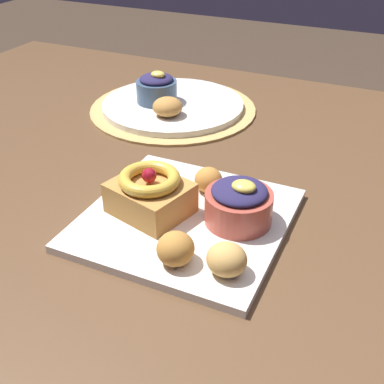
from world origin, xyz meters
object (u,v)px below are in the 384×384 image
Objects in this scene: fritter_back at (208,180)px; back_pastry at (168,107)px; cake_slice at (150,193)px; berry_ramekin at (239,203)px; fritter_middle at (176,249)px; fritter_front at (227,259)px; front_plate at (186,219)px; back_ramekin at (157,88)px; back_plate at (173,105)px.

back_pastry is at bearing 129.63° from fritter_back.
cake_slice is 0.33m from back_pastry.
berry_ramekin is 0.09m from fritter_back.
back_pastry is at bearing 118.34° from fritter_middle.
fritter_front is 1.17× the size of fritter_back.
front_plate is 0.34m from back_pastry.
fritter_front is 0.54m from back_ramekin.
back_plate is (-0.20, 0.36, 0.01)m from front_plate.
back_plate is 0.07m from back_pastry.
fritter_front is 0.83× the size of back_pastry.
cake_slice is at bearing -168.16° from front_plate.
fritter_back is at bearing 99.55° from fritter_middle.
back_ramekin is at bearing 132.64° from berry_ramekin.
back_plate is at bearing 125.46° from fritter_back.
back_pastry reaches higher than front_plate.
back_pastry is at bearing 121.35° from front_plate.
back_ramekin reaches higher than fritter_back.
back_plate reaches higher than front_plate.
back_ramekin is (-0.23, 0.34, 0.04)m from front_plate.
fritter_back is at bearing -49.41° from back_ramekin.
fritter_back is at bearing -54.54° from back_plate.
cake_slice reaches higher than berry_ramekin.
back_ramekin reaches higher than cake_slice.
berry_ramekin is 1.10× the size of back_ramekin.
fritter_front is (0.14, -0.08, -0.01)m from cake_slice.
berry_ramekin is at bearing 15.12° from front_plate.
fritter_front is 0.06m from fritter_middle.
front_plate is 2.24× the size of cake_slice.
back_plate is (-0.20, 0.28, -0.02)m from fritter_back.
back_pastry is (0.02, -0.07, 0.02)m from back_plate.
fritter_back is at bearing 119.75° from fritter_front.
berry_ramekin is at bearing 70.73° from fritter_middle.
cake_slice is 2.90× the size of fritter_back.
berry_ramekin is (0.12, 0.03, -0.00)m from cake_slice.
back_ramekin reaches higher than berry_ramekin.
berry_ramekin is 0.37m from back_pastry.
back_pastry is at bearing -45.83° from back_ramekin.
fritter_back is (-0.03, 0.17, -0.00)m from fritter_middle.
front_plate is 0.42m from back_ramekin.
back_ramekin is at bearing -160.72° from back_plate.
back_ramekin is (-0.23, 0.27, 0.02)m from fritter_back.
fritter_middle is at bearing -109.27° from berry_ramekin.
fritter_middle is at bearing -80.45° from fritter_back.
fritter_back is 0.50× the size of back_ramekin.
front_plate is at bearing -91.74° from fritter_back.
fritter_front reaches higher than back_plate.
fritter_back is at bearing -50.37° from back_pastry.
berry_ramekin is 0.11m from fritter_front.
back_plate is at bearing 128.58° from berry_ramekin.
back_plate is (-0.27, 0.34, -0.03)m from berry_ramekin.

